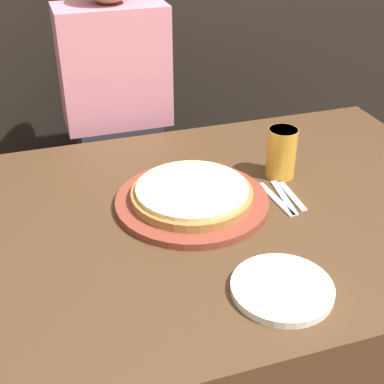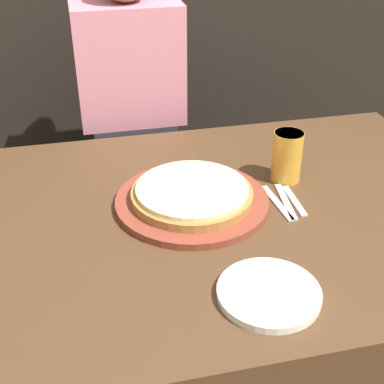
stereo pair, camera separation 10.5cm
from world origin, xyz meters
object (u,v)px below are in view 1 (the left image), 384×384
pizza_on_board (192,197)px  dinner_knife (283,197)px  beer_glass (282,151)px  spoon (291,195)px  dinner_plate (282,288)px  diner_person (119,137)px  fork (275,198)px

pizza_on_board → dinner_knife: bearing=-9.7°
beer_glass → spoon: bearing=-99.5°
dinner_plate → diner_person: 1.06m
diner_person → pizza_on_board: bearing=-83.3°
beer_glass → fork: size_ratio=0.82×
beer_glass → pizza_on_board: bearing=-166.1°
pizza_on_board → spoon: (0.28, -0.04, -0.02)m
dinner_plate → spoon: dinner_plate is taller
fork → dinner_plate: bearing=-113.2°
diner_person → fork: bearing=-66.5°
dinner_knife → spoon: bearing=0.0°
pizza_on_board → diner_person: (-0.08, 0.66, -0.11)m
spoon → beer_glass: bearing=80.5°
pizza_on_board → dinner_knife: 0.26m
dinner_knife → diner_person: bearing=115.2°
beer_glass → fork: beer_glass is taller
fork → dinner_knife: bearing=0.0°
beer_glass → dinner_plate: bearing=-115.2°
pizza_on_board → beer_glass: 0.31m
fork → dinner_knife: size_ratio=1.00×
dinner_knife → beer_glass: bearing=69.2°
dinner_plate → diner_person: (-0.15, 1.05, -0.09)m
pizza_on_board → diner_person: size_ratio=0.32×
spoon → diner_person: size_ratio=0.12×
pizza_on_board → beer_glass: size_ratio=2.78×
dinner_knife → spoon: (0.02, 0.00, 0.00)m
pizza_on_board → beer_glass: bearing=13.9°
beer_glass → spoon: (-0.02, -0.12, -0.08)m
dinner_plate → diner_person: bearing=98.4°
pizza_on_board → dinner_plate: size_ratio=1.86×
diner_person → spoon: bearing=-63.1°
dinner_plate → spoon: 0.40m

